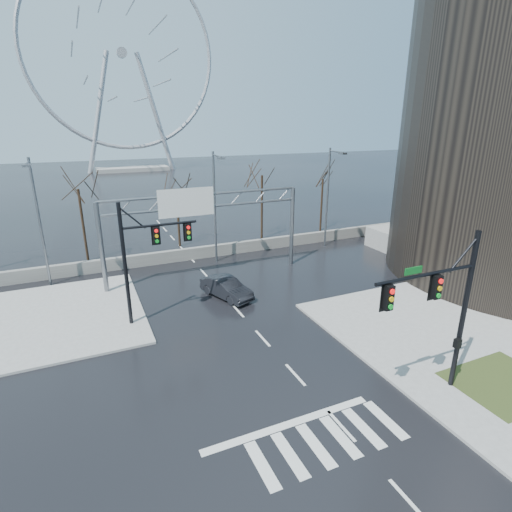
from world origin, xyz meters
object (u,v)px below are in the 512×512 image
signal_mast_near (446,302)px  sign_gantry (201,217)px  signal_mast_far (143,252)px  car (226,288)px  ferris_wheel (123,61)px

signal_mast_near → sign_gantry: signal_mast_near is taller
signal_mast_far → car: size_ratio=1.77×
signal_mast_near → signal_mast_far: same height
signal_mast_far → sign_gantry: bearing=47.5°
ferris_wheel → car: (-4.93, -84.47, -25.39)m
signal_mast_far → sign_gantry: signal_mast_far is taller
signal_mast_near → ferris_wheel: size_ratio=0.16×
signal_mast_near → car: signal_mast_near is taller
sign_gantry → ferris_wheel: ferris_wheel is taller
signal_mast_near → signal_mast_far: (-11.01, 13.00, -0.04)m
signal_mast_far → ferris_wheel: ferris_wheel is taller
signal_mast_near → signal_mast_far: 17.03m
sign_gantry → car: size_ratio=3.63×
signal_mast_near → ferris_wheel: bearing=90.1°
sign_gantry → car: sign_gantry is taller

